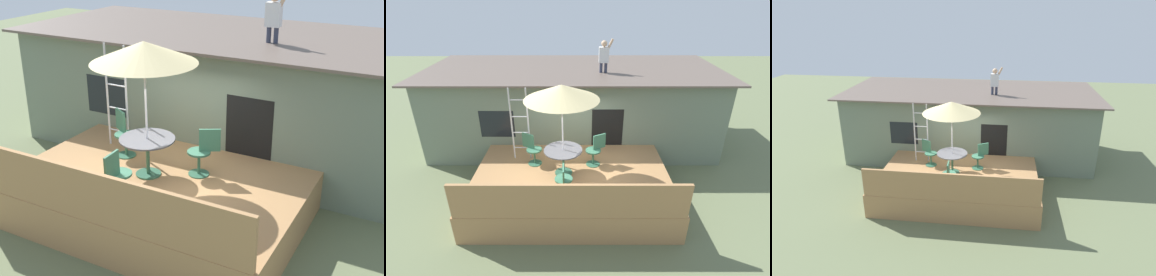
% 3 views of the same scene
% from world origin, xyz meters
% --- Properties ---
extents(ground_plane, '(40.00, 40.00, 0.00)m').
position_xyz_m(ground_plane, '(0.00, 0.00, 0.00)').
color(ground_plane, '#66704C').
extents(house, '(10.50, 4.50, 2.87)m').
position_xyz_m(house, '(-0.00, 3.60, 1.44)').
color(house, slate).
rests_on(house, ground).
extents(deck, '(5.40, 3.84, 0.80)m').
position_xyz_m(deck, '(0.00, 0.00, 0.40)').
color(deck, '#A87A4C').
rests_on(deck, ground).
extents(deck_railing, '(5.30, 0.08, 0.90)m').
position_xyz_m(deck_railing, '(0.00, -1.87, 1.25)').
color(deck_railing, '#A87A4C').
rests_on(deck_railing, deck).
extents(patio_table, '(1.04, 1.04, 0.74)m').
position_xyz_m(patio_table, '(-0.22, -0.06, 1.39)').
color(patio_table, '#33664C').
rests_on(patio_table, deck).
extents(patio_umbrella, '(1.90, 1.90, 2.54)m').
position_xyz_m(patio_umbrella, '(-0.22, -0.06, 3.15)').
color(patio_umbrella, silver).
rests_on(patio_umbrella, deck).
extents(step_ladder, '(0.52, 0.04, 2.20)m').
position_xyz_m(step_ladder, '(-1.49, 0.78, 1.90)').
color(step_ladder, silver).
rests_on(step_ladder, deck).
extents(person_figure, '(0.47, 0.20, 1.11)m').
position_xyz_m(person_figure, '(1.05, 2.93, 3.48)').
color(person_figure, '#33384C').
rests_on(person_figure, house).
extents(patio_chair_left, '(0.58, 0.44, 0.92)m').
position_xyz_m(patio_chair_left, '(-1.14, 0.48, 1.26)').
color(patio_chair_left, '#33664C').
rests_on(patio_chair_left, deck).
extents(patio_chair_right, '(0.58, 0.44, 0.92)m').
position_xyz_m(patio_chair_right, '(0.68, 0.43, 1.26)').
color(patio_chair_right, '#33664C').
rests_on(patio_chair_right, deck).
extents(patio_chair_near, '(0.44, 0.62, 0.92)m').
position_xyz_m(patio_chair_near, '(-0.16, -1.10, 1.26)').
color(patio_chair_near, '#33664C').
rests_on(patio_chair_near, deck).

